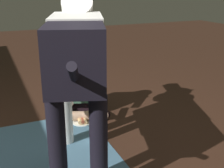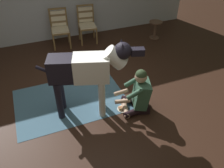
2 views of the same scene
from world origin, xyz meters
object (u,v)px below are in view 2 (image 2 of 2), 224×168
object	(u,v)px
dining_chair_left_of_pair	(60,26)
person_sitting_on_floor	(138,94)
large_dog	(87,70)
round_side_table	(155,28)
hot_dog_on_plate	(123,108)
dining_chair_right_of_pair	(87,22)

from	to	relation	value
dining_chair_left_of_pair	person_sitting_on_floor	world-z (taller)	dining_chair_left_of_pair
person_sitting_on_floor	large_dog	xyz separation A→B (m)	(-0.81, 0.27, 0.53)
large_dog	round_side_table	size ratio (longest dim) A/B	3.33
dining_chair_left_of_pair	large_dog	distance (m)	2.86
dining_chair_left_of_pair	hot_dog_on_plate	distance (m)	3.11
dining_chair_left_of_pair	hot_dog_on_plate	bearing A→B (deg)	-81.40
dining_chair_right_of_pair	hot_dog_on_plate	bearing A→B (deg)	-95.37
hot_dog_on_plate	large_dog	bearing A→B (deg)	161.36
person_sitting_on_floor	round_side_table	xyz separation A→B (m)	(1.88, 2.53, -0.05)
hot_dog_on_plate	dining_chair_left_of_pair	bearing A→B (deg)	98.60
round_side_table	large_dog	bearing A→B (deg)	-140.00
round_side_table	dining_chair_right_of_pair	bearing A→B (deg)	162.49
large_dog	round_side_table	distance (m)	3.56
dining_chair_left_of_pair	round_side_table	bearing A→B (deg)	-12.68
person_sitting_on_floor	round_side_table	size ratio (longest dim) A/B	1.70
dining_chair_left_of_pair	dining_chair_right_of_pair	size ratio (longest dim) A/B	1.00
dining_chair_right_of_pair	hot_dog_on_plate	world-z (taller)	dining_chair_right_of_pair
large_dog	round_side_table	bearing A→B (deg)	40.00
person_sitting_on_floor	large_dog	bearing A→B (deg)	161.36
person_sitting_on_floor	hot_dog_on_plate	size ratio (longest dim) A/B	4.01
hot_dog_on_plate	round_side_table	bearing A→B (deg)	49.02
dining_chair_right_of_pair	person_sitting_on_floor	distance (m)	3.12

